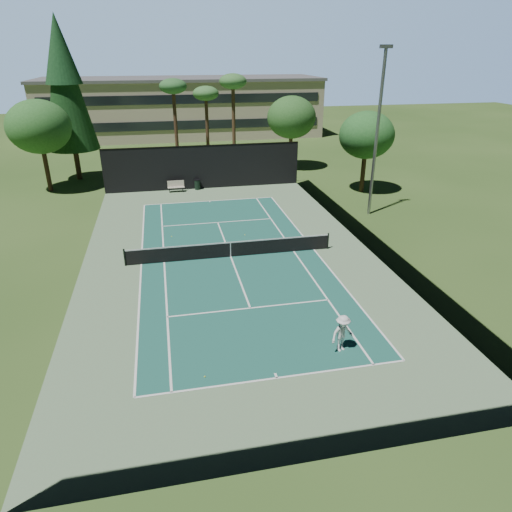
{
  "coord_description": "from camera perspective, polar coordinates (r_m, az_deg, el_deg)",
  "views": [
    {
      "loc": [
        -3.74,
        -25.85,
        11.83
      ],
      "look_at": [
        1.0,
        -3.0,
        1.3
      ],
      "focal_mm": 32.0,
      "sensor_mm": 36.0,
      "label": 1
    }
  ],
  "objects": [
    {
      "name": "ground",
      "position": [
        28.67,
        -3.18,
        -0.12
      ],
      "size": [
        160.0,
        160.0,
        0.0
      ],
      "primitive_type": "plane",
      "color": "#304E1D",
      "rests_on": "ground"
    },
    {
      "name": "apron_slab",
      "position": [
        28.67,
        -3.18,
        -0.11
      ],
      "size": [
        18.0,
        32.0,
        0.01
      ],
      "primitive_type": "cube",
      "color": "#62825B",
      "rests_on": "ground"
    },
    {
      "name": "court_surface",
      "position": [
        28.67,
        -3.18,
        -0.1
      ],
      "size": [
        10.97,
        23.77,
        0.01
      ],
      "primitive_type": "cube",
      "color": "#1B574B",
      "rests_on": "ground"
    },
    {
      "name": "court_lines",
      "position": [
        28.66,
        -3.18,
        -0.08
      ],
      "size": [
        11.07,
        23.87,
        0.01
      ],
      "color": "white",
      "rests_on": "ground"
    },
    {
      "name": "tennis_net",
      "position": [
        28.45,
        -3.2,
        0.9
      ],
      "size": [
        12.9,
        0.1,
        1.1
      ],
      "color": "black",
      "rests_on": "ground"
    },
    {
      "name": "fence",
      "position": [
        27.96,
        -3.29,
        3.68
      ],
      "size": [
        18.04,
        32.05,
        4.03
      ],
      "color": "black",
      "rests_on": "ground"
    },
    {
      "name": "player",
      "position": [
        20.0,
        10.74,
        -9.48
      ],
      "size": [
        1.25,
        0.96,
        1.71
      ],
      "primitive_type": "imported",
      "rotation": [
        0.0,
        0.0,
        0.34
      ],
      "color": "white",
      "rests_on": "ground"
    },
    {
      "name": "tennis_ball_a",
      "position": [
        18.8,
        -6.42,
        -14.76
      ],
      "size": [
        0.07,
        0.07,
        0.07
      ],
      "primitive_type": "sphere",
      "color": "#C7D430",
      "rests_on": "ground"
    },
    {
      "name": "tennis_ball_b",
      "position": [
        30.11,
        -11.97,
        0.67
      ],
      "size": [
        0.07,
        0.07,
        0.07
      ],
      "primitive_type": "sphere",
      "color": "yellow",
      "rests_on": "ground"
    },
    {
      "name": "tennis_ball_c",
      "position": [
        32.01,
        -1.4,
        2.66
      ],
      "size": [
        0.07,
        0.07,
        0.07
      ],
      "primitive_type": "sphere",
      "color": "#EAF337",
      "rests_on": "ground"
    },
    {
      "name": "tennis_ball_d",
      "position": [
        32.24,
        -10.51,
        2.4
      ],
      "size": [
        0.07,
        0.07,
        0.07
      ],
      "primitive_type": "sphere",
      "color": "#C4E233",
      "rests_on": "ground"
    },
    {
      "name": "park_bench",
      "position": [
        42.75,
        -9.98,
        8.61
      ],
      "size": [
        1.5,
        0.45,
        1.02
      ],
      "color": "beige",
      "rests_on": "ground"
    },
    {
      "name": "trash_bin",
      "position": [
        43.22,
        -7.34,
        8.86
      ],
      "size": [
        0.56,
        0.56,
        0.95
      ],
      "color": "black",
      "rests_on": "ground"
    },
    {
      "name": "pine_tree",
      "position": [
        48.61,
        -22.92,
        19.84
      ],
      "size": [
        4.8,
        4.8,
        15.0
      ],
      "color": "#442D1D",
      "rests_on": "ground"
    },
    {
      "name": "palm_a",
      "position": [
        50.01,
        -10.31,
        19.75
      ],
      "size": [
        2.8,
        2.8,
        9.32
      ],
      "color": "#482E1E",
      "rests_on": "ground"
    },
    {
      "name": "palm_b",
      "position": [
        52.31,
        -6.28,
        19.25
      ],
      "size": [
        2.8,
        2.8,
        8.42
      ],
      "color": "#48301E",
      "rests_on": "ground"
    },
    {
      "name": "palm_c",
      "position": [
        49.57,
        -2.9,
        20.52
      ],
      "size": [
        2.8,
        2.8,
        9.77
      ],
      "color": "#4D3421",
      "rests_on": "ground"
    },
    {
      "name": "decid_tree_a",
      "position": [
        50.2,
        4.46,
        16.88
      ],
      "size": [
        5.12,
        5.12,
        7.62
      ],
      "color": "#48351E",
      "rests_on": "ground"
    },
    {
      "name": "decid_tree_b",
      "position": [
        42.34,
        13.66,
        14.46
      ],
      "size": [
        4.8,
        4.8,
        7.14
      ],
      "color": "#4A321F",
      "rests_on": "ground"
    },
    {
      "name": "decid_tree_c",
      "position": [
        45.44,
        -25.5,
        14.36
      ],
      "size": [
        5.44,
        5.44,
        8.09
      ],
      "color": "#4A301F",
      "rests_on": "ground"
    },
    {
      "name": "campus_building",
      "position": [
        72.33,
        -9.14,
        17.94
      ],
      "size": [
        40.5,
        12.5,
        8.3
      ],
      "color": "#B8A88F",
      "rests_on": "ground"
    },
    {
      "name": "light_pole",
      "position": [
        35.93,
        14.92,
        14.91
      ],
      "size": [
        0.9,
        0.25,
        12.22
      ],
      "color": "gray",
      "rests_on": "ground"
    }
  ]
}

